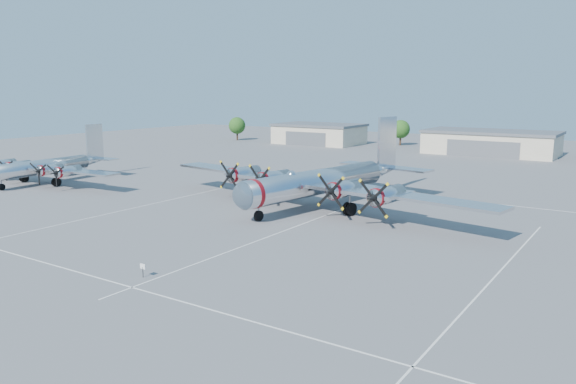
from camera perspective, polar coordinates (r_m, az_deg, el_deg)
The scene contains 9 objects.
ground at distance 60.03m, azimuth 0.49°, elevation -3.65°, with size 260.00×260.00×0.00m, color #575759.
parking_lines at distance 58.62m, azimuth -0.45°, elevation -3.99°, with size 60.00×50.08×0.01m.
hangar_west at distance 152.10m, azimuth 3.17°, elevation 5.93°, with size 22.60×14.60×5.40m.
hangar_center at distance 135.08m, azimuth 19.91°, elevation 4.76°, with size 28.60×14.60×5.40m.
tree_far_west at distance 162.92m, azimuth -5.20°, elevation 6.74°, with size 4.80×4.80×6.64m.
tree_west at distance 150.31m, azimuth 11.37°, elevation 6.27°, with size 4.80×4.80×6.64m.
main_bomber_b29 at distance 71.25m, azimuth 3.61°, elevation -1.42°, with size 48.50×33.17×10.73m, color silver, non-canonical shape.
bomber_west at distance 96.41m, azimuth -23.19°, elevation 0.87°, with size 33.01×23.37×8.72m, color silver, non-canonical shape.
info_placard at distance 45.88m, azimuth -14.54°, elevation -7.47°, with size 0.58×0.07×1.10m.
Camera 1 is at (31.79, -48.79, 14.61)m, focal length 35.00 mm.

